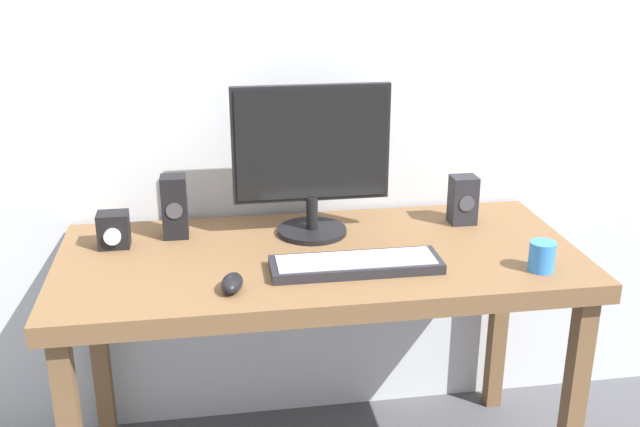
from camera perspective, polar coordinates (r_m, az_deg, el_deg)
The scene contains 8 objects.
desk at distance 2.20m, azimuth -0.02°, elevation -4.85°, with size 1.51×0.68×0.78m.
monitor at distance 2.24m, azimuth -0.59°, elevation 4.35°, with size 0.47×0.21×0.46m.
keyboard_primary at distance 2.05m, azimuth 2.75°, elevation -3.90°, with size 0.47×0.15×0.03m.
mouse at distance 1.94m, azimuth -6.73°, elevation -5.30°, with size 0.06×0.10×0.04m, color black.
speaker_right at distance 2.41m, azimuth 10.86°, elevation 1.03°, with size 0.08×0.07×0.15m.
speaker_left at distance 2.29m, azimuth -11.04°, elevation 0.51°, with size 0.07×0.07×0.19m.
audio_controller at distance 2.27m, azimuth -15.48°, elevation -1.23°, with size 0.09×0.08×0.11m.
coffee_mug at distance 2.12m, azimuth 16.57°, elevation -3.15°, with size 0.07×0.07×0.08m, color #337FD8.
Camera 1 is at (-0.31, -1.97, 1.63)m, focal length 41.93 mm.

